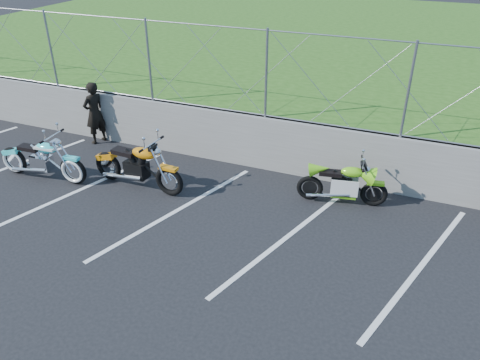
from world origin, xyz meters
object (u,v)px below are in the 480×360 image
at_px(sportbike_green, 343,185).
at_px(person_standing, 95,113).
at_px(naked_orange, 138,167).
at_px(cruiser_turquoise, 43,161).

bearing_deg(sportbike_green, person_standing, 164.03).
distance_m(sportbike_green, person_standing, 6.78).
bearing_deg(naked_orange, person_standing, 148.75).
height_order(cruiser_turquoise, sportbike_green, cruiser_turquoise).
height_order(cruiser_turquoise, naked_orange, naked_orange).
relative_size(sportbike_green, person_standing, 1.13).
relative_size(naked_orange, sportbike_green, 1.25).
height_order(naked_orange, person_standing, person_standing).
distance_m(cruiser_turquoise, sportbike_green, 6.77).
relative_size(cruiser_turquoise, sportbike_green, 1.23).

